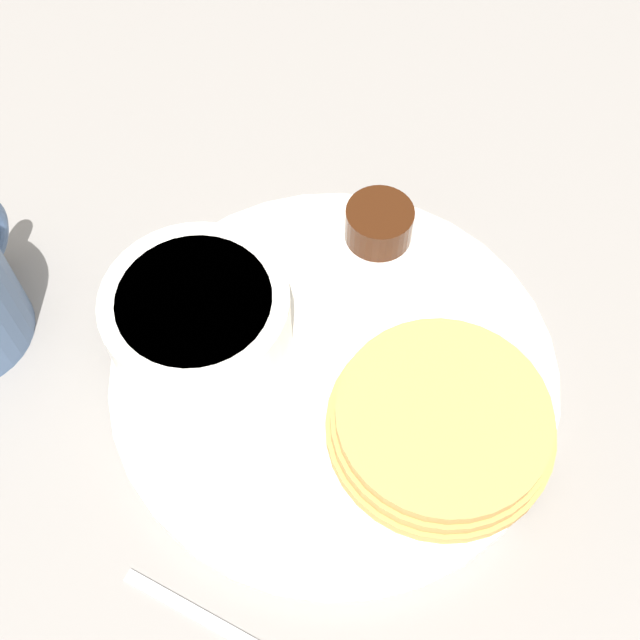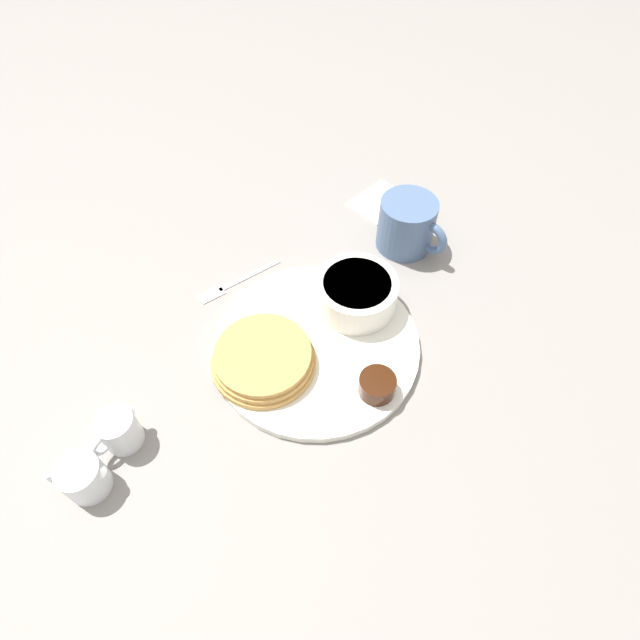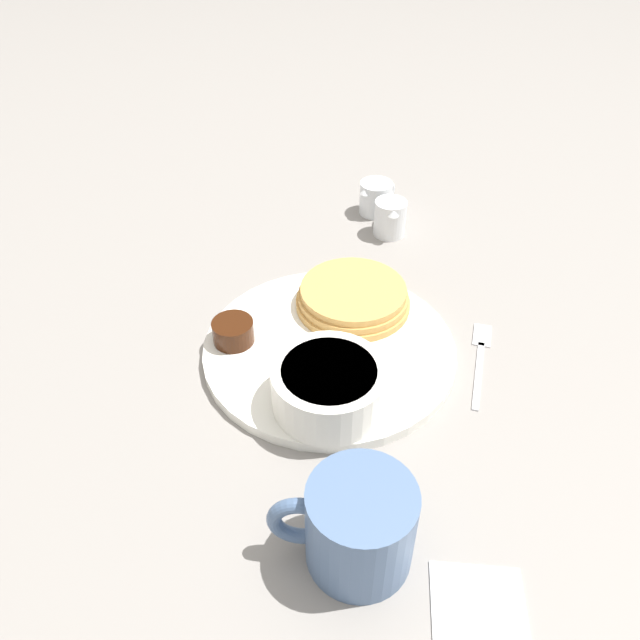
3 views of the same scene
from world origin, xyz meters
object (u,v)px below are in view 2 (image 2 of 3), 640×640
object	(u,v)px
plate	(316,344)
bowl	(359,294)
coffee_mug	(408,225)
creamer_pitcher_far	(83,478)
creamer_pitcher_near	(119,430)
fork	(231,284)

from	to	relation	value
plate	bowl	world-z (taller)	bowl
bowl	coffee_mug	size ratio (longest dim) A/B	0.97
plate	creamer_pitcher_far	distance (m)	0.32
creamer_pitcher_near	bowl	bearing A→B (deg)	165.49
creamer_pitcher_near	fork	bearing A→B (deg)	-161.03
bowl	fork	xyz separation A→B (m)	(0.09, -0.17, -0.04)
plate	creamer_pitcher_far	size ratio (longest dim) A/B	5.03
plate	bowl	bearing A→B (deg)	176.87
creamer_pitcher_near	fork	world-z (taller)	creamer_pitcher_near
coffee_mug	creamer_pitcher_near	xyz separation A→B (m)	(0.49, -0.06, -0.02)
plate	coffee_mug	bearing A→B (deg)	-174.43
bowl	plate	bearing A→B (deg)	-3.13
creamer_pitcher_near	plate	bearing A→B (deg)	161.81
bowl	fork	size ratio (longest dim) A/B	0.84
plate	coffee_mug	distance (m)	0.24
coffee_mug	bowl	bearing A→B (deg)	10.30
plate	fork	distance (m)	0.17
coffee_mug	creamer_pitcher_far	distance (m)	0.55
coffee_mug	creamer_pitcher_near	bearing A→B (deg)	-6.84
plate	creamer_pitcher_far	bearing A→B (deg)	-12.02
coffee_mug	creamer_pitcher_far	bearing A→B (deg)	-4.41
coffee_mug	fork	distance (m)	0.28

